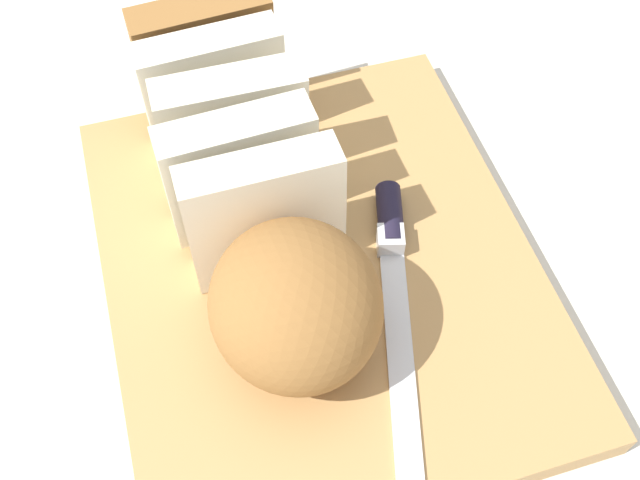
{
  "coord_description": "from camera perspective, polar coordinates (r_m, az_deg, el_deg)",
  "views": [
    {
      "loc": [
        -0.29,
        0.08,
        0.5
      ],
      "look_at": [
        0.0,
        0.0,
        0.05
      ],
      "focal_mm": 41.97,
      "sensor_mm": 36.0,
      "label": 1
    }
  ],
  "objects": [
    {
      "name": "ground_plane",
      "position": [
        0.59,
        0.0,
        -3.0
      ],
      "size": [
        3.0,
        3.0,
        0.0
      ],
      "primitive_type": "plane",
      "color": "silver"
    },
    {
      "name": "cutting_board",
      "position": [
        0.58,
        0.0,
        -2.36
      ],
      "size": [
        0.39,
        0.33,
        0.02
      ],
      "primitive_type": "cube",
      "rotation": [
        0.0,
        0.0,
        0.03
      ],
      "color": "tan",
      "rests_on": "ground_plane"
    },
    {
      "name": "bread_loaf",
      "position": [
        0.54,
        -4.86,
        3.09
      ],
      "size": [
        0.34,
        0.13,
        0.11
      ],
      "rotation": [
        0.0,
        0.0,
        0.06
      ],
      "color": "#996633",
      "rests_on": "cutting_board"
    },
    {
      "name": "bread_knife",
      "position": [
        0.56,
        5.62,
        -1.67
      ],
      "size": [
        0.25,
        0.08,
        0.02
      ],
      "rotation": [
        0.0,
        0.0,
        2.9
      ],
      "color": "silver",
      "rests_on": "cutting_board"
    },
    {
      "name": "crumb_near_knife",
      "position": [
        0.54,
        4.37,
        -5.94
      ],
      "size": [
        0.0,
        0.0,
        0.0
      ],
      "primitive_type": "sphere",
      "color": "#A8753D",
      "rests_on": "cutting_board"
    },
    {
      "name": "crumb_near_loaf",
      "position": [
        0.58,
        0.93,
        0.82
      ],
      "size": [
        0.01,
        0.01,
        0.01
      ],
      "primitive_type": "sphere",
      "color": "#A8753D",
      "rests_on": "cutting_board"
    },
    {
      "name": "crumb_stray_left",
      "position": [
        0.55,
        -3.01,
        -3.19
      ],
      "size": [
        0.01,
        0.01,
        0.01
      ],
      "primitive_type": "sphere",
      "color": "#A8753D",
      "rests_on": "cutting_board"
    },
    {
      "name": "crumb_stray_right",
      "position": [
        0.57,
        -2.74,
        -0.51
      ],
      "size": [
        0.0,
        0.0,
        0.0
      ],
      "primitive_type": "sphere",
      "color": "#A8753D",
      "rests_on": "cutting_board"
    }
  ]
}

